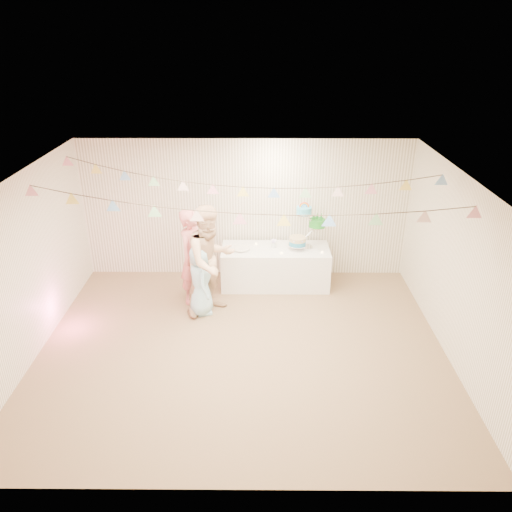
{
  "coord_description": "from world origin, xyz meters",
  "views": [
    {
      "loc": [
        0.25,
        -6.17,
        4.42
      ],
      "look_at": [
        0.2,
        0.8,
        1.15
      ],
      "focal_mm": 35.0,
      "sensor_mm": 36.0,
      "label": 1
    }
  ],
  "objects_px": {
    "person_child": "(200,280)",
    "person_adult_a": "(193,257)",
    "table": "(275,267)",
    "cake_stand": "(307,226)",
    "person_adult_b": "(211,261)"
  },
  "relations": [
    {
      "from": "table",
      "to": "person_child",
      "type": "relative_size",
      "value": 1.59
    },
    {
      "from": "cake_stand",
      "to": "person_child",
      "type": "xyz_separation_m",
      "value": [
        -1.8,
        -1.04,
        -0.55
      ]
    },
    {
      "from": "person_adult_a",
      "to": "person_adult_b",
      "type": "distance_m",
      "value": 0.49
    },
    {
      "from": "table",
      "to": "person_child",
      "type": "xyz_separation_m",
      "value": [
        -1.25,
        -0.99,
        0.25
      ]
    },
    {
      "from": "person_adult_b",
      "to": "person_child",
      "type": "distance_m",
      "value": 0.37
    },
    {
      "from": "table",
      "to": "person_adult_b",
      "type": "xyz_separation_m",
      "value": [
        -1.08,
        -0.93,
        0.57
      ]
    },
    {
      "from": "table",
      "to": "person_adult_a",
      "type": "relative_size",
      "value": 1.16
    },
    {
      "from": "cake_stand",
      "to": "person_adult_b",
      "type": "bearing_deg",
      "value": -148.86
    },
    {
      "from": "table",
      "to": "person_adult_a",
      "type": "xyz_separation_m",
      "value": [
        -1.41,
        -0.59,
        0.47
      ]
    },
    {
      "from": "table",
      "to": "person_adult_a",
      "type": "height_order",
      "value": "person_adult_a"
    },
    {
      "from": "cake_stand",
      "to": "person_adult_b",
      "type": "distance_m",
      "value": 1.92
    },
    {
      "from": "table",
      "to": "person_adult_a",
      "type": "distance_m",
      "value": 1.6
    },
    {
      "from": "cake_stand",
      "to": "person_child",
      "type": "bearing_deg",
      "value": -150.01
    },
    {
      "from": "cake_stand",
      "to": "person_adult_a",
      "type": "height_order",
      "value": "person_adult_a"
    },
    {
      "from": "person_child",
      "to": "person_adult_a",
      "type": "bearing_deg",
      "value": 6.86
    }
  ]
}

